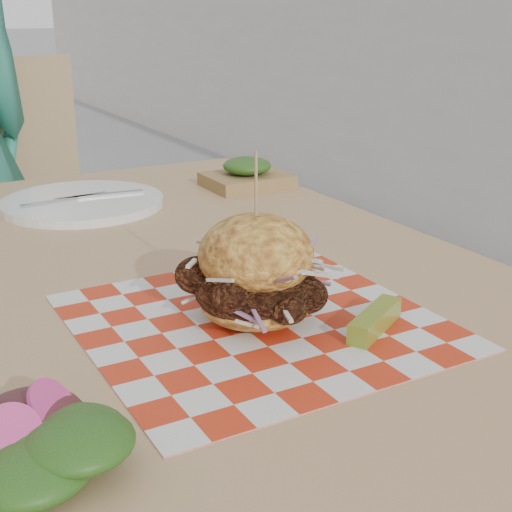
{
  "coord_description": "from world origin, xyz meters",
  "views": [
    {
      "loc": [
        -0.41,
        -0.55,
        1.07
      ],
      "look_at": [
        -0.07,
        0.06,
        0.82
      ],
      "focal_mm": 50.0,
      "sensor_mm": 36.0,
      "label": 1
    }
  ],
  "objects": [
    {
      "name": "pickle_spear",
      "position": [
        0.03,
        -0.02,
        0.76
      ],
      "size": [
        0.09,
        0.07,
        0.02
      ],
      "primitive_type": "cube",
      "rotation": [
        0.0,
        0.0,
        0.52
      ],
      "color": "olive",
      "rests_on": "paper_liner"
    },
    {
      "name": "kraft_tray",
      "position": [
        0.22,
        0.6,
        0.77
      ],
      "size": [
        0.15,
        0.12,
        0.06
      ],
      "color": "olive",
      "rests_on": "patio_table"
    },
    {
      "name": "sandwich",
      "position": [
        -0.07,
        0.06,
        0.8
      ],
      "size": [
        0.16,
        0.16,
        0.18
      ],
      "color": "gold",
      "rests_on": "paper_liner"
    },
    {
      "name": "patio_chair",
      "position": [
        -0.1,
        1.3,
        0.55
      ],
      "size": [
        0.45,
        0.46,
        0.95
      ],
      "rotation": [
        0.0,
        0.0,
        0.07
      ],
      "color": "tan",
      "rests_on": "ground"
    },
    {
      "name": "side_salad",
      "position": [
        -0.33,
        -0.08,
        0.76
      ],
      "size": [
        0.14,
        0.13,
        0.05
      ],
      "color": "#3F1419",
      "rests_on": "patio_table"
    },
    {
      "name": "paper_liner",
      "position": [
        -0.07,
        0.06,
        0.75
      ],
      "size": [
        0.36,
        0.36,
        0.0
      ],
      "primitive_type": "cube",
      "color": "red",
      "rests_on": "patio_table"
    },
    {
      "name": "patio_table",
      "position": [
        -0.09,
        0.26,
        0.67
      ],
      "size": [
        0.8,
        1.2,
        0.75
      ],
      "color": "tan",
      "rests_on": "ground"
    },
    {
      "name": "place_setting",
      "position": [
        -0.09,
        0.61,
        0.76
      ],
      "size": [
        0.27,
        0.27,
        0.02
      ],
      "color": "white",
      "rests_on": "patio_table"
    }
  ]
}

